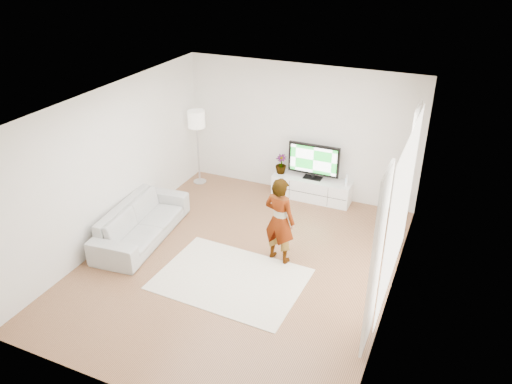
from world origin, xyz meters
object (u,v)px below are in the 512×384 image
at_px(player, 280,220).
at_px(floor_lamp, 197,122).
at_px(media_console, 312,189).
at_px(sofa, 142,222).
at_px(television, 314,160).
at_px(rug, 230,279).

relative_size(player, floor_lamp, 0.92).
bearing_deg(player, floor_lamp, -25.98).
relative_size(media_console, player, 1.08).
distance_m(media_console, player, 2.45).
bearing_deg(floor_lamp, player, -37.53).
bearing_deg(sofa, floor_lamp, -1.50).
bearing_deg(floor_lamp, sofa, -85.63).
bearing_deg(media_console, player, -85.66).
xyz_separation_m(media_console, television, (0.00, 0.03, 0.65)).
xyz_separation_m(media_console, rug, (-0.34, -3.22, -0.23)).
distance_m(media_console, television, 0.65).
bearing_deg(rug, player, 58.68).
relative_size(television, player, 0.70).
bearing_deg(rug, media_console, 84.05).
height_order(television, player, player).
relative_size(media_console, television, 1.54).
bearing_deg(media_console, rug, -95.95).
height_order(player, sofa, player).
bearing_deg(sofa, television, -46.86).
relative_size(television, rug, 0.46).
bearing_deg(media_console, floor_lamp, -174.48).
height_order(media_console, player, player).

